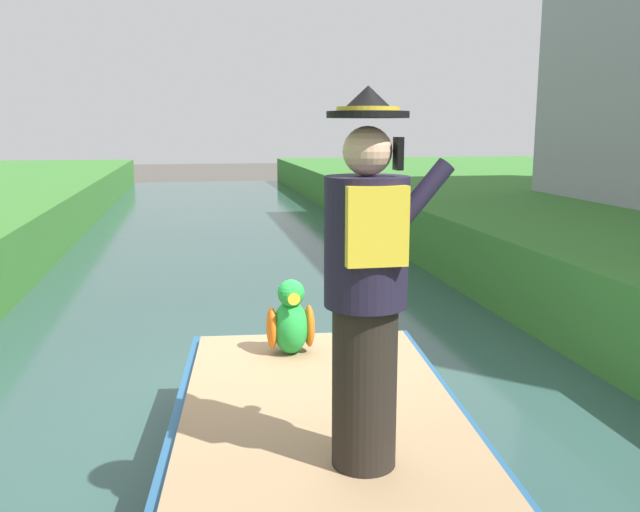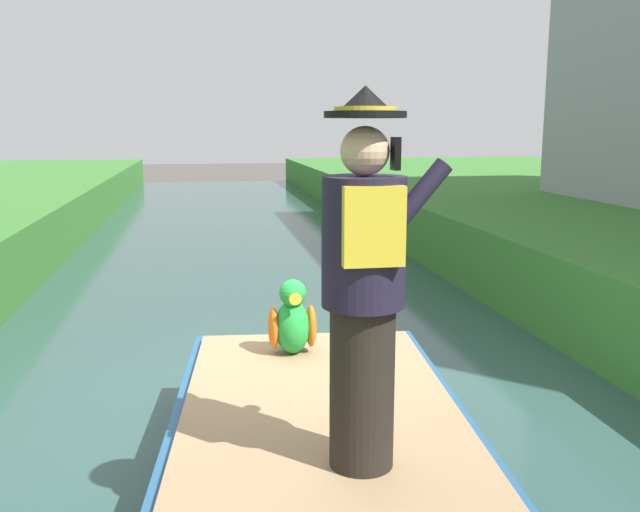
% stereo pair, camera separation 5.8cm
% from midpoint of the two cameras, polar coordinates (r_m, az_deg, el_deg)
% --- Properties ---
extents(ground_plane, '(80.00, 80.00, 0.00)m').
position_cam_midpoint_polar(ground_plane, '(5.71, -2.44, -13.85)').
color(ground_plane, '#4C4742').
extents(canal_water, '(5.92, 48.00, 0.10)m').
position_cam_midpoint_polar(canal_water, '(5.69, -2.44, -13.40)').
color(canal_water, '#2D4C47').
rests_on(canal_water, ground).
extents(boat, '(2.18, 4.35, 0.61)m').
position_cam_midpoint_polar(boat, '(3.98, 1.00, -19.01)').
color(boat, '#23517A').
rests_on(boat, canal_water).
extents(person_pirate, '(0.61, 0.42, 1.85)m').
position_cam_midpoint_polar(person_pirate, '(3.27, 4.22, -2.37)').
color(person_pirate, black).
rests_on(person_pirate, boat).
extents(parrot_plush, '(0.36, 0.34, 0.57)m').
position_cam_midpoint_polar(parrot_plush, '(5.10, -1.99, -5.46)').
color(parrot_plush, green).
rests_on(parrot_plush, boat).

